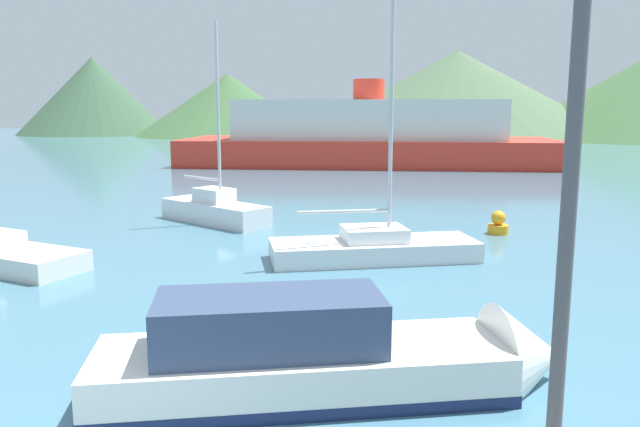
# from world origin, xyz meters

# --- Properties ---
(streetlamp) EXTENTS (0.39, 0.39, 6.09)m
(streetlamp) POSITION_xyz_m (4.77, -0.10, 4.96)
(streetlamp) COLOR #4C4C51
(streetlamp) RESTS_ON dock
(motorboat_near) EXTENTS (7.82, 4.06, 2.16)m
(motorboat_near) POSITION_xyz_m (2.47, 4.35, 0.53)
(motorboat_near) COLOR white
(motorboat_near) RESTS_ON ground_plane
(sailboat_inner) EXTENTS (6.40, 3.85, 9.81)m
(sailboat_inner) POSITION_xyz_m (2.33, 13.13, 0.44)
(sailboat_inner) COLOR white
(sailboat_inner) RESTS_ON ground_plane
(sailboat_middle) EXTENTS (5.05, 3.95, 7.64)m
(sailboat_middle) POSITION_xyz_m (-4.34, 18.24, 0.54)
(sailboat_middle) COLOR white
(sailboat_middle) RESTS_ON ground_plane
(ferry_distant) EXTENTS (29.46, 11.70, 6.65)m
(ferry_distant) POSITION_xyz_m (-0.62, 44.53, 2.23)
(ferry_distant) COLOR red
(ferry_distant) RESTS_ON ground_plane
(buoy_marker) EXTENTS (0.73, 0.73, 0.84)m
(buoy_marker) POSITION_xyz_m (6.42, 17.72, 0.34)
(buoy_marker) COLOR orange
(buoy_marker) RESTS_ON ground_plane
(hill_west) EXTENTS (25.05, 25.05, 12.88)m
(hill_west) POSITION_xyz_m (-51.77, 94.94, 6.44)
(hill_west) COLOR #38563D
(hill_west) RESTS_ON ground_plane
(hill_central) EXTENTS (29.40, 29.40, 9.78)m
(hill_central) POSITION_xyz_m (-27.44, 92.78, 4.89)
(hill_central) COLOR #3D6038
(hill_central) RESTS_ON ground_plane
(hill_east) EXTENTS (50.87, 50.87, 13.57)m
(hill_east) POSITION_xyz_m (8.76, 100.49, 6.78)
(hill_east) COLOR #4C6647
(hill_east) RESTS_ON ground_plane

